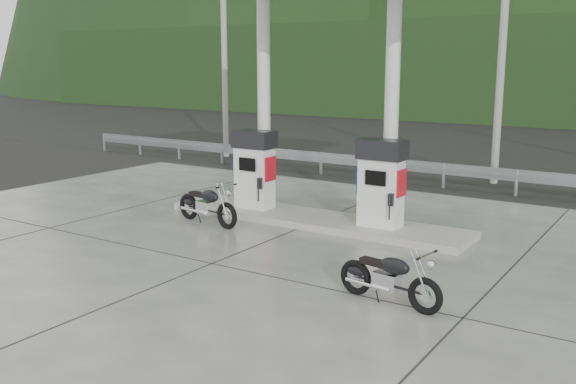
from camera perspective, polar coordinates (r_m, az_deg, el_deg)
The scene contains 14 objects.
ground at distance 12.20m, azimuth -3.76°, elevation -5.24°, with size 160.00×160.00×0.00m, color black.
forecourt_apron at distance 12.20m, azimuth -3.76°, elevation -5.20°, with size 18.00×14.00×0.02m, color #63635E.
pump_island at distance 14.18m, azimuth 2.29°, elevation -2.43°, with size 7.00×1.40×0.15m, color #98968D.
gas_pump_left at distance 14.85m, azimuth -3.00°, elevation 2.03°, with size 0.95×0.55×1.80m, color white, non-canonical shape.
gas_pump_right at distance 13.25m, azimuth 8.28°, elevation 0.77°, with size 0.95×0.55×1.80m, color white, non-canonical shape.
canopy_column_left at distance 14.99m, azimuth -2.16°, elevation 8.29°, with size 0.30×0.30×5.00m, color white.
canopy_column_right at distance 13.41m, azimuth 9.20°, elevation 7.77°, with size 0.30×0.30×5.00m, color white.
guardrail at distance 18.92m, azimuth 10.86°, elevation 2.80°, with size 26.00×0.16×1.42m, color gray, non-canonical shape.
road at distance 22.27m, azimuth 14.22°, elevation 2.10°, with size 60.00×7.00×0.01m, color black.
utility_pole_a at distance 24.10m, azimuth -5.69°, elevation 12.63°, with size 0.22×0.22×8.00m, color gray.
utility_pole_b at distance 19.50m, azimuth 18.53°, elevation 12.38°, with size 0.22×0.22×8.00m, color gray.
tree_band at distance 39.96m, azimuth 23.25°, elevation 9.88°, with size 80.00×6.00×6.00m, color black.
motorcycle_left at distance 14.11m, azimuth -7.20°, elevation -1.18°, with size 1.74×0.55×0.82m, color black, non-canonical shape.
motorcycle_right at distance 9.56m, azimuth 8.99°, elevation -7.60°, with size 1.63×0.52×0.77m, color black, non-canonical shape.
Camera 1 is at (7.02, -9.34, 3.52)m, focal length 40.00 mm.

